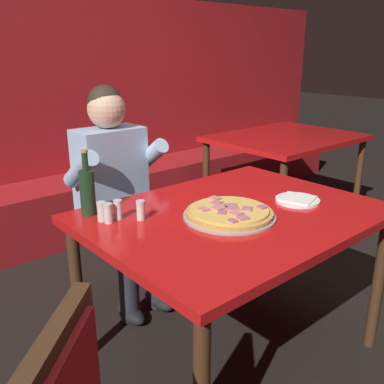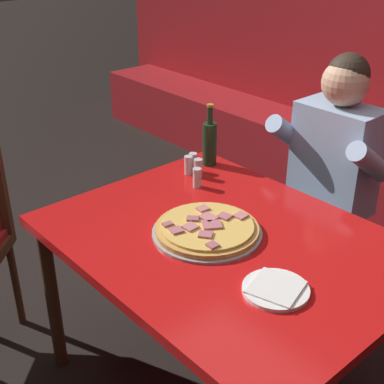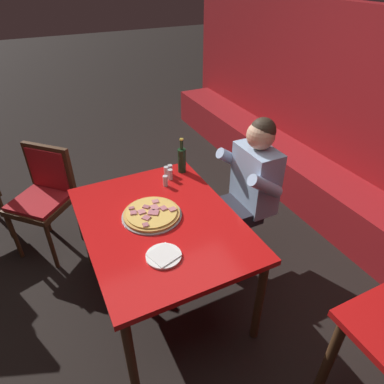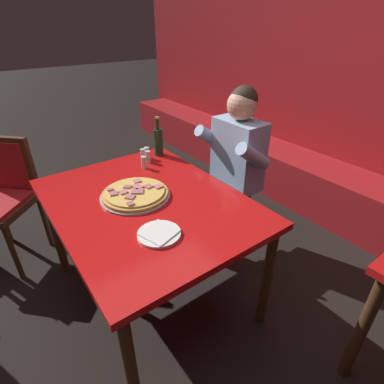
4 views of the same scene
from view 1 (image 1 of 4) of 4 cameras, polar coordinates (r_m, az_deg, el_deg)
The scene contains 13 objects.
ground_plane at distance 2.32m, azimuth 5.05°, elevation -20.40°, with size 24.00×24.00×0.00m, color black.
booth_wall_panel at distance 3.70m, azimuth -19.75°, elevation 9.56°, with size 6.80×0.16×1.90m, color #A3191E.
booth_bench at distance 3.58m, azimuth -16.61°, elevation -2.33°, with size 6.46×0.48×0.46m, color #A3191E.
main_dining_table at distance 1.97m, azimuth 5.61°, elevation -4.69°, with size 1.29×0.99×0.76m.
pizza at distance 1.87m, azimuth 5.00°, elevation -2.82°, with size 0.40×0.40×0.05m.
plate_white_paper at distance 2.11m, azimuth 13.88°, elevation -1.02°, with size 0.21×0.21×0.02m.
beer_bottle at distance 1.91m, azimuth -13.78°, elevation 0.18°, with size 0.07×0.07×0.29m.
shaker_oregano at distance 1.82m, azimuth -11.10°, elevation -2.92°, with size 0.04×0.04×0.09m.
shaker_parmesan at distance 1.86m, azimuth -9.83°, elevation -2.45°, with size 0.04×0.04×0.09m.
shaker_black_pepper at distance 1.85m, azimuth -11.97°, elevation -2.68°, with size 0.04×0.04×0.09m.
shaker_red_pepper_flakes at distance 1.84m, azimuth -6.85°, elevation -2.55°, with size 0.04×0.04×0.09m.
diner_seated_blue_shirt at distance 2.45m, azimuth -9.71°, elevation 0.39°, with size 0.53×0.53×1.27m.
background_dining_table at distance 3.76m, azimuth 12.38°, elevation 6.10°, with size 1.21×0.93×0.76m.
Camera 1 is at (-1.32, -1.24, 1.45)m, focal length 40.00 mm.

